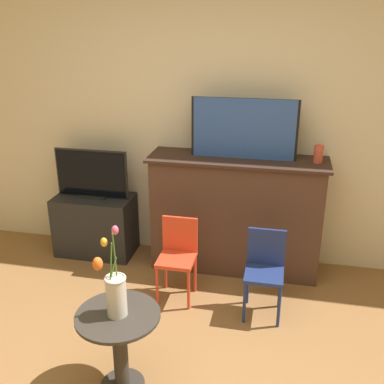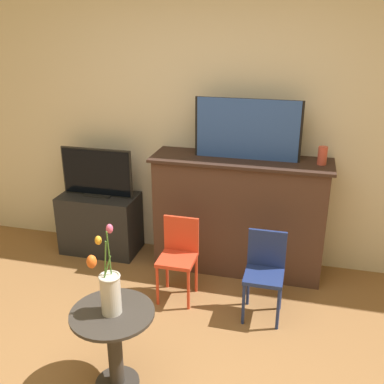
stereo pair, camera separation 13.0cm
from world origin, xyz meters
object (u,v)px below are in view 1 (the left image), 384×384
object	(u,v)px
chair_red	(178,253)
vase_tulips	(115,291)
tv_monitor	(92,175)
painting	(244,129)
chair_blue	(265,267)

from	to	relation	value
chair_red	vase_tulips	size ratio (longest dim) A/B	1.22
tv_monitor	vase_tulips	xyz separation A→B (m)	(0.84, -1.61, -0.10)
painting	chair_red	world-z (taller)	painting
tv_monitor	vase_tulips	distance (m)	1.82
chair_red	tv_monitor	bearing A→B (deg)	149.62
chair_red	chair_blue	size ratio (longest dim) A/B	1.00
vase_tulips	painting	bearing A→B (deg)	71.38
painting	vase_tulips	bearing A→B (deg)	-108.62
tv_monitor	chair_red	bearing A→B (deg)	-30.38
chair_blue	vase_tulips	bearing A→B (deg)	-129.63
painting	chair_blue	xyz separation A→B (m)	(0.26, -0.64, -0.90)
tv_monitor	chair_red	xyz separation A→B (m)	(0.95, -0.56, -0.41)
tv_monitor	chair_blue	bearing A→B (deg)	-20.99
tv_monitor	chair_red	size ratio (longest dim) A/B	1.03
tv_monitor	vase_tulips	size ratio (longest dim) A/B	1.26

